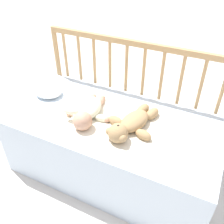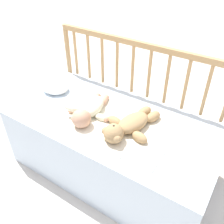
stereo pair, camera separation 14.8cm
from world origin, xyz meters
name	(u,v)px [view 2 (the right image)]	position (x,y,z in m)	size (l,w,h in m)	color
ground_plane	(112,169)	(0.00, 0.00, 0.00)	(12.00, 12.00, 0.00)	silver
crib_mattress	(112,146)	(0.00, 0.00, 0.22)	(1.31, 0.65, 0.45)	silver
crib_rail	(140,76)	(0.00, 0.35, 0.59)	(1.31, 0.04, 0.83)	tan
blanket	(112,120)	(0.00, 0.00, 0.45)	(0.77, 0.49, 0.01)	silver
teddy_bear	(129,125)	(0.14, -0.03, 0.49)	(0.30, 0.41, 0.11)	tan
baby	(90,110)	(-0.14, -0.04, 0.49)	(0.28, 0.38, 0.11)	#EAEACC
small_pillow	(55,87)	(-0.52, 0.06, 0.48)	(0.20, 0.17, 0.06)	white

